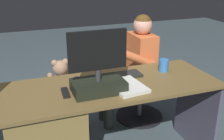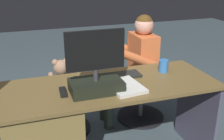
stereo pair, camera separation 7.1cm
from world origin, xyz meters
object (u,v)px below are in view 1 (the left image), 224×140
Objects in this scene: office_chair_teddy at (63,108)px; person at (134,62)px; desk at (60,134)px; teddy_bear at (61,77)px; computer_mouse at (77,79)px; tv_remote at (65,93)px; monitor at (98,76)px; keyboard at (115,76)px; cup at (164,65)px; visitor_chair at (140,96)px.

office_chair_teddy is 0.83m from person.
desk is 1.42× the size of person.
desk is 0.69m from teddy_bear.
desk reaches higher than office_chair_teddy.
person is at bearing -144.30° from desk.
tv_remote is (0.13, 0.18, -0.01)m from computer_mouse.
computer_mouse reaches higher than teddy_bear.
monitor is 1.03× the size of keyboard.
desk is at bearing -16.68° from monitor.
computer_mouse is 0.72m from cup.
office_chair_teddy is at bearing -93.74° from tv_remote.
keyboard reaches higher than desk.
teddy_bear is at bearing -85.38° from computer_mouse.
tv_remote is (-0.05, 0.04, 0.35)m from desk.
monitor is 0.39× the size of person.
monitor is at bearing 113.54° from computer_mouse.
keyboard is (-0.48, -0.12, 0.35)m from desk.
cup reaches higher than office_chair_teddy.
cup is at bearing 144.98° from office_chair_teddy.
teddy_bear is (0.14, -0.74, -0.28)m from monitor.
office_chair_teddy is (0.14, -0.72, -0.60)m from monitor.
computer_mouse is at bearing -142.88° from desk.
tv_remote is 0.13× the size of person.
office_chair_teddy is at bearing -1.36° from visitor_chair.
cup is 0.67× the size of tv_remote.
computer_mouse is 0.95× the size of cup.
tv_remote is 0.72m from teddy_bear.
computer_mouse is 1.04m from visitor_chair.
desk is at bearing 6.76° from cup.
office_chair_teddy is at bearing -85.28° from computer_mouse.
person reaches higher than tv_remote.
computer_mouse is at bearing 94.62° from teddy_bear.
computer_mouse reaches higher than keyboard.
teddy_bear is 0.29× the size of person.
office_chair_teddy is (0.76, -0.53, -0.53)m from cup.
keyboard is 0.45m from tv_remote.
person is at bearing -86.24° from cup.
person reaches higher than computer_mouse.
cup is 0.09× the size of person.
keyboard reaches higher than office_chair_teddy.
computer_mouse is at bearing -4.24° from keyboard.
monitor is 0.87× the size of visitor_chair.
keyboard is 0.66m from teddy_bear.
person reaches higher than keyboard.
monitor reaches higher than tv_remote.
cup is 0.74m from visitor_chair.
monitor is 0.95m from office_chair_teddy.
monitor is at bearing 50.15° from person.
desk is 15.65× the size of cup.
computer_mouse is 0.55m from teddy_bear.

